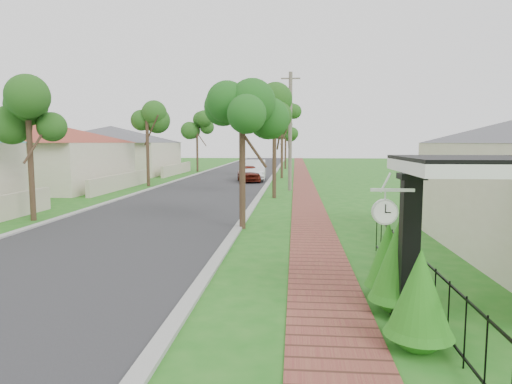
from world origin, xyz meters
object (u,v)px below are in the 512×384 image
at_px(parked_car_white, 254,170).
at_px(station_clock, 385,210).
at_px(porch_post, 409,256).
at_px(utility_pole, 290,131).
at_px(parked_car_red, 249,173).
at_px(near_tree, 242,121).

relative_size(parked_car_white, station_clock, 7.18).
distance_m(porch_post, utility_pole, 21.28).
bearing_deg(parked_car_red, near_tree, -96.71).
height_order(parked_car_white, utility_pole, utility_pole).
bearing_deg(parked_car_red, parked_car_white, 65.34).
bearing_deg(parked_car_white, utility_pole, -71.68).
distance_m(parked_car_red, parked_car_white, 1.46).
xyz_separation_m(porch_post, parked_car_white, (-5.15, 28.41, -0.31)).
height_order(parked_car_red, utility_pole, utility_pole).
bearing_deg(utility_pole, near_tree, -96.58).
relative_size(porch_post, station_clock, 3.70).
bearing_deg(near_tree, station_clock, -68.80).
xyz_separation_m(parked_car_red, utility_pole, (3.23, -5.99, 3.08)).
relative_size(porch_post, parked_car_red, 0.66).
bearing_deg(porch_post, utility_pole, 96.12).
relative_size(parked_car_red, near_tree, 0.81).
height_order(parked_car_white, near_tree, near_tree).
bearing_deg(parked_car_red, station_clock, -91.58).
xyz_separation_m(near_tree, utility_pole, (1.50, 13.00, -0.04)).
xyz_separation_m(porch_post, near_tree, (-3.75, 8.00, 2.64)).
xyz_separation_m(parked_car_white, station_clock, (4.66, -28.81, 1.14)).
xyz_separation_m(parked_car_red, near_tree, (1.73, -18.99, 3.11)).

